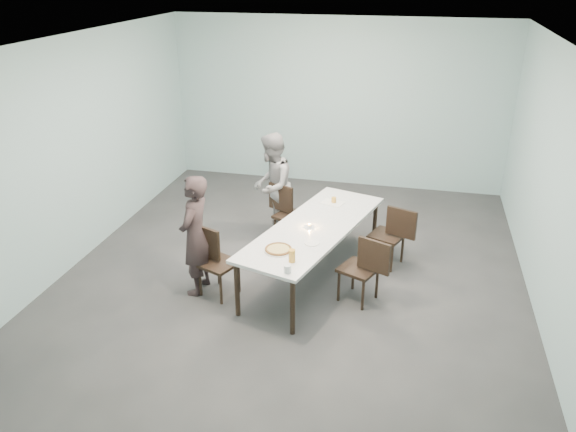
% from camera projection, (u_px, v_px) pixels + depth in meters
% --- Properties ---
extents(ground, '(7.00, 7.00, 0.00)m').
position_uv_depth(ground, '(294.00, 272.00, 7.57)').
color(ground, '#333335').
rests_on(ground, ground).
extents(room_shell, '(6.02, 7.02, 3.01)m').
position_uv_depth(room_shell, '(295.00, 126.00, 6.73)').
color(room_shell, '#9BBFC3').
rests_on(room_shell, ground).
extents(table, '(1.60, 2.75, 0.75)m').
position_uv_depth(table, '(314.00, 230.00, 7.17)').
color(table, white).
rests_on(table, ground).
extents(chair_near_left, '(0.65, 0.55, 0.87)m').
position_uv_depth(chair_near_left, '(214.00, 257.00, 6.92)').
color(chair_near_left, black).
rests_on(chair_near_left, ground).
extents(chair_far_left, '(0.65, 0.56, 0.87)m').
position_uv_depth(chair_far_left, '(287.00, 210.00, 8.22)').
color(chair_far_left, black).
rests_on(chair_far_left, ground).
extents(chair_near_right, '(0.65, 0.55, 0.87)m').
position_uv_depth(chair_near_right, '(365.00, 266.00, 6.72)').
color(chair_near_right, black).
rests_on(chair_near_right, ground).
extents(chair_far_right, '(0.65, 0.55, 0.87)m').
position_uv_depth(chair_far_right, '(393.00, 232.00, 7.55)').
color(chair_far_right, black).
rests_on(chair_far_right, ground).
extents(diner_near, '(0.39, 0.58, 1.55)m').
position_uv_depth(diner_near, '(195.00, 236.00, 6.85)').
color(diner_near, black).
rests_on(diner_near, ground).
extents(diner_far, '(0.62, 0.79, 1.59)m').
position_uv_depth(diner_far, '(272.00, 186.00, 8.31)').
color(diner_far, gray).
rests_on(diner_far, ground).
extents(pizza, '(0.34, 0.34, 0.04)m').
position_uv_depth(pizza, '(278.00, 249.00, 6.53)').
color(pizza, white).
rests_on(pizza, table).
extents(side_plate, '(0.18, 0.18, 0.01)m').
position_uv_depth(side_plate, '(312.00, 243.00, 6.71)').
color(side_plate, white).
rests_on(side_plate, table).
extents(beer_glass, '(0.08, 0.08, 0.15)m').
position_uv_depth(beer_glass, '(292.00, 256.00, 6.27)').
color(beer_glass, gold).
rests_on(beer_glass, table).
extents(water_tumbler, '(0.08, 0.08, 0.09)m').
position_uv_depth(water_tumbler, '(287.00, 269.00, 6.06)').
color(water_tumbler, silver).
rests_on(water_tumbler, table).
extents(tealight, '(0.06, 0.06, 0.05)m').
position_uv_depth(tealight, '(309.00, 226.00, 7.10)').
color(tealight, silver).
rests_on(tealight, table).
extents(amber_tumbler, '(0.07, 0.07, 0.08)m').
position_uv_depth(amber_tumbler, '(334.00, 200.00, 7.82)').
color(amber_tumbler, gold).
rests_on(amber_tumbler, table).
extents(menu, '(0.35, 0.30, 0.01)m').
position_uv_depth(menu, '(333.00, 203.00, 7.83)').
color(menu, silver).
rests_on(menu, table).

